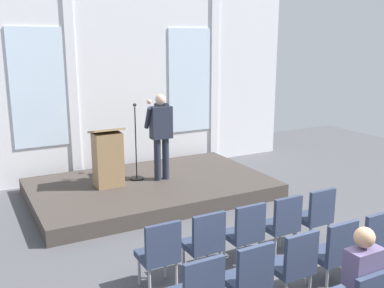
% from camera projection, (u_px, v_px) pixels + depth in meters
% --- Properties ---
extents(rear_partition, '(8.77, 0.14, 4.13)m').
position_uv_depth(rear_partition, '(120.00, 84.00, 10.02)').
color(rear_partition, silver).
rests_on(rear_partition, ground).
extents(stage_platform, '(4.62, 2.89, 0.28)m').
position_uv_depth(stage_platform, '(151.00, 188.00, 8.97)').
color(stage_platform, '#3F3833').
rests_on(stage_platform, ground).
extents(speaker, '(0.50, 0.69, 1.73)m').
position_uv_depth(speaker, '(161.00, 131.00, 8.86)').
color(speaker, '#232838').
rests_on(speaker, stage_platform).
extents(mic_stand, '(0.28, 0.28, 1.55)m').
position_uv_depth(mic_stand, '(136.00, 163.00, 9.02)').
color(mic_stand, black).
rests_on(mic_stand, stage_platform).
extents(lectern, '(0.60, 0.48, 1.16)m').
position_uv_depth(lectern, '(108.00, 158.00, 8.56)').
color(lectern, '#93724C').
rests_on(lectern, stage_platform).
extents(chair_r0_c0, '(0.46, 0.44, 0.94)m').
position_uv_depth(chair_r0_c0, '(160.00, 251.00, 5.48)').
color(chair_r0_c0, '#99999E').
rests_on(chair_r0_c0, ground).
extents(chair_r0_c1, '(0.46, 0.44, 0.94)m').
position_uv_depth(chair_r0_c1, '(205.00, 241.00, 5.77)').
color(chair_r0_c1, '#99999E').
rests_on(chair_r0_c1, ground).
extents(chair_r0_c2, '(0.46, 0.44, 0.94)m').
position_uv_depth(chair_r0_c2, '(245.00, 231.00, 6.06)').
color(chair_r0_c2, '#99999E').
rests_on(chair_r0_c2, ground).
extents(chair_r0_c3, '(0.46, 0.44, 0.94)m').
position_uv_depth(chair_r0_c3, '(282.00, 222.00, 6.35)').
color(chair_r0_c3, '#99999E').
rests_on(chair_r0_c3, ground).
extents(chair_r0_c4, '(0.46, 0.44, 0.94)m').
position_uv_depth(chair_r0_c4, '(316.00, 214.00, 6.64)').
color(chair_r0_c4, '#99999E').
rests_on(chair_r0_c4, ground).
extents(chair_r1_c1, '(0.46, 0.44, 0.94)m').
position_uv_depth(chair_r1_c1, '(249.00, 276.00, 4.92)').
color(chair_r1_c1, '#99999E').
rests_on(chair_r1_c1, ground).
extents(chair_r1_c2, '(0.46, 0.44, 0.94)m').
position_uv_depth(chair_r1_c2, '(294.00, 263.00, 5.21)').
color(chair_r1_c2, '#99999E').
rests_on(chair_r1_c2, ground).
extents(chair_r1_c3, '(0.46, 0.44, 0.94)m').
position_uv_depth(chair_r1_c3, '(334.00, 251.00, 5.50)').
color(chair_r1_c3, '#99999E').
rests_on(chair_r1_c3, ground).
extents(chair_r1_c4, '(0.46, 0.44, 0.94)m').
position_uv_depth(chair_r1_c4, '(370.00, 240.00, 5.79)').
color(chair_r1_c4, '#99999E').
rests_on(chair_r1_c4, ground).
extents(audience_r2_c2, '(0.36, 0.39, 1.35)m').
position_uv_depth(audience_r2_c2, '(357.00, 283.00, 4.37)').
color(audience_r2_c2, '#2D2D33').
rests_on(audience_r2_c2, ground).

